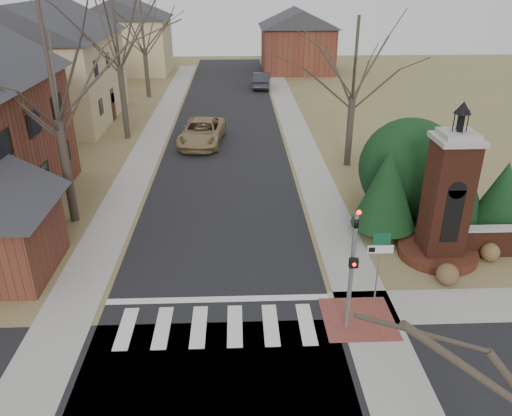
{
  "coord_description": "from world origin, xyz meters",
  "views": [
    {
      "loc": [
        0.78,
        -12.57,
        10.69
      ],
      "look_at": [
        1.51,
        6.0,
        1.88
      ],
      "focal_mm": 35.0,
      "sensor_mm": 36.0,
      "label": 1
    }
  ],
  "objects_px": {
    "brick_gate_monument": "(445,209)",
    "pickup_truck": "(202,132)",
    "sign_post": "(380,254)",
    "distant_car": "(262,80)",
    "traffic_signal_pole": "(353,261)"
  },
  "relations": [
    {
      "from": "brick_gate_monument",
      "to": "pickup_truck",
      "type": "bearing_deg",
      "value": 124.45
    },
    {
      "from": "distant_car",
      "to": "traffic_signal_pole",
      "type": "bearing_deg",
      "value": 96.89
    },
    {
      "from": "traffic_signal_pole",
      "to": "pickup_truck",
      "type": "xyz_separation_m",
      "value": [
        -5.9,
        19.87,
        -1.77
      ]
    },
    {
      "from": "sign_post",
      "to": "brick_gate_monument",
      "type": "bearing_deg",
      "value": 41.42
    },
    {
      "from": "brick_gate_monument",
      "to": "sign_post",
      "type": "bearing_deg",
      "value": -138.58
    },
    {
      "from": "brick_gate_monument",
      "to": "distant_car",
      "type": "distance_m",
      "value": 34.09
    },
    {
      "from": "brick_gate_monument",
      "to": "pickup_truck",
      "type": "relative_size",
      "value": 1.1
    },
    {
      "from": "sign_post",
      "to": "distant_car",
      "type": "relative_size",
      "value": 0.58
    },
    {
      "from": "sign_post",
      "to": "brick_gate_monument",
      "type": "height_order",
      "value": "brick_gate_monument"
    },
    {
      "from": "sign_post",
      "to": "brick_gate_monument",
      "type": "relative_size",
      "value": 0.42
    },
    {
      "from": "traffic_signal_pole",
      "to": "brick_gate_monument",
      "type": "bearing_deg",
      "value": 43.24
    },
    {
      "from": "sign_post",
      "to": "pickup_truck",
      "type": "distance_m",
      "value": 19.84
    },
    {
      "from": "traffic_signal_pole",
      "to": "sign_post",
      "type": "relative_size",
      "value": 1.64
    },
    {
      "from": "sign_post",
      "to": "distant_car",
      "type": "height_order",
      "value": "sign_post"
    },
    {
      "from": "traffic_signal_pole",
      "to": "distant_car",
      "type": "bearing_deg",
      "value": 91.36
    }
  ]
}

